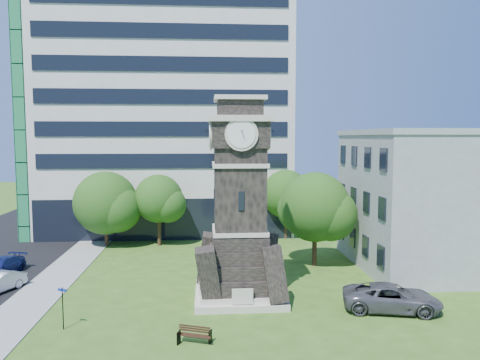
{
  "coord_description": "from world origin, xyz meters",
  "views": [
    {
      "loc": [
        1.03,
        -25.96,
        9.84
      ],
      "look_at": [
        3.5,
        8.44,
        6.67
      ],
      "focal_mm": 35.0,
      "sensor_mm": 36.0,
      "label": 1
    }
  ],
  "objects": [
    {
      "name": "tree_nw",
      "position": [
        -7.99,
        16.52,
        3.78
      ],
      "size": [
        6.26,
        5.69,
        6.78
      ],
      "rotation": [
        0.0,
        0.0,
        0.07
      ],
      "color": "#332114",
      "rests_on": "ground"
    },
    {
      "name": "clock_tower",
      "position": [
        3.0,
        2.0,
        5.28
      ],
      "size": [
        5.4,
        5.4,
        12.22
      ],
      "color": "beige",
      "rests_on": "ground"
    },
    {
      "name": "tree_ne",
      "position": [
        8.73,
        18.55,
        4.19
      ],
      "size": [
        5.17,
        4.7,
        6.71
      ],
      "rotation": [
        0.0,
        0.0,
        0.06
      ],
      "color": "#332114",
      "rests_on": "ground"
    },
    {
      "name": "park_bench",
      "position": [
        0.4,
        -4.26,
        0.44
      ],
      "size": [
        1.59,
        0.43,
        0.82
      ],
      "rotation": [
        0.0,
        0.0,
        -0.34
      ],
      "color": "black",
      "rests_on": "ground"
    },
    {
      "name": "tree_east",
      "position": [
        9.31,
        8.71,
        4.37
      ],
      "size": [
        5.85,
        5.32,
        7.21
      ],
      "rotation": [
        0.0,
        0.0,
        0.14
      ],
      "color": "#332114",
      "rests_on": "ground"
    },
    {
      "name": "sidewalk",
      "position": [
        -9.5,
        5.0,
        0.03
      ],
      "size": [
        3.0,
        70.0,
        0.06
      ],
      "primitive_type": "cube",
      "color": "gray",
      "rests_on": "ground"
    },
    {
      "name": "car_east_lot",
      "position": [
        11.48,
        -0.85,
        0.76
      ],
      "size": [
        5.87,
        3.63,
        1.52
      ],
      "primitive_type": "imported",
      "rotation": [
        0.0,
        0.0,
        1.35
      ],
      "color": "#4F4F54",
      "rests_on": "ground"
    },
    {
      "name": "street_sign",
      "position": [
        -6.36,
        -2.18,
        1.38
      ],
      "size": [
        0.53,
        0.05,
        2.21
      ],
      "rotation": [
        0.0,
        0.0,
        -0.43
      ],
      "color": "black",
      "rests_on": "ground"
    },
    {
      "name": "tree_nc",
      "position": [
        -3.26,
        16.44,
        4.12
      ],
      "size": [
        4.8,
        4.37,
        6.48
      ],
      "rotation": [
        0.0,
        0.0,
        -0.25
      ],
      "color": "#332114",
      "rests_on": "ground"
    },
    {
      "name": "office_low",
      "position": [
        19.97,
        8.0,
        5.21
      ],
      "size": [
        15.2,
        12.2,
        10.4
      ],
      "color": "#A0A3A6",
      "rests_on": "ground"
    },
    {
      "name": "ground",
      "position": [
        0.0,
        0.0,
        0.0
      ],
      "size": [
        160.0,
        160.0,
        0.0
      ],
      "primitive_type": "plane",
      "color": "#315618",
      "rests_on": "ground"
    },
    {
      "name": "car_street_north",
      "position": [
        -13.72,
        7.74,
        0.62
      ],
      "size": [
        2.76,
        4.58,
        1.24
      ],
      "primitive_type": "imported",
      "rotation": [
        0.0,
        0.0,
        -0.26
      ],
      "color": "navy",
      "rests_on": "ground"
    },
    {
      "name": "office_tall",
      "position": [
        -3.2,
        25.84,
        14.22
      ],
      "size": [
        26.2,
        15.11,
        28.6
      ],
      "color": "silver",
      "rests_on": "ground"
    }
  ]
}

